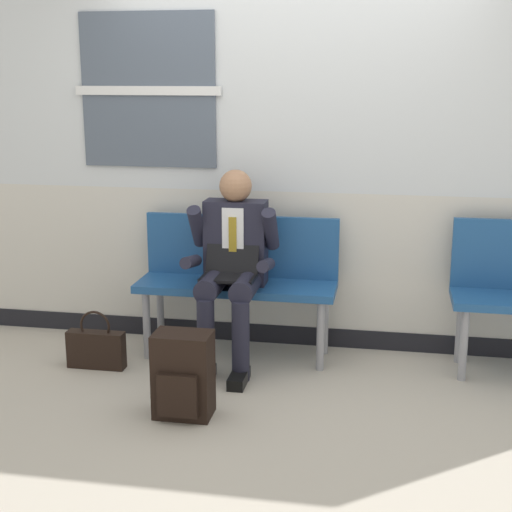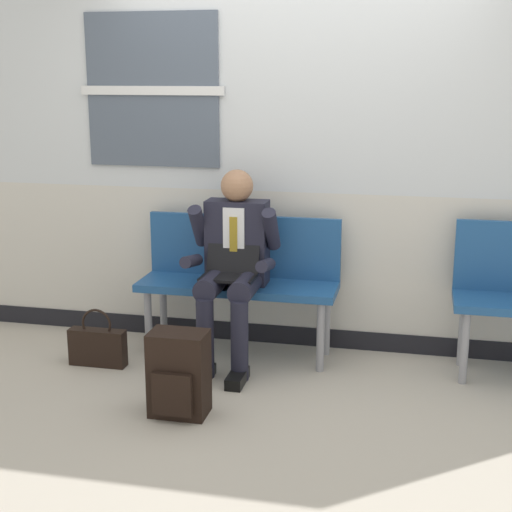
% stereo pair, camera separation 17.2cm
% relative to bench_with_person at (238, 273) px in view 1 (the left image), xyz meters
% --- Properties ---
extents(ground_plane, '(18.00, 18.00, 0.00)m').
position_rel_bench_with_person_xyz_m(ground_plane, '(0.34, -0.47, -0.56)').
color(ground_plane, '#B2A899').
extents(station_wall, '(5.84, 0.17, 2.67)m').
position_rel_bench_with_person_xyz_m(station_wall, '(0.33, 0.28, 0.77)').
color(station_wall, silver).
rests_on(station_wall, ground).
extents(bench_with_person, '(1.32, 0.42, 0.93)m').
position_rel_bench_with_person_xyz_m(bench_with_person, '(0.00, 0.00, 0.00)').
color(bench_with_person, navy).
rests_on(bench_with_person, ground).
extents(person_seated, '(0.57, 0.70, 1.26)m').
position_rel_bench_with_person_xyz_m(person_seated, '(0.00, -0.20, 0.12)').
color(person_seated, '#1E1E2D').
rests_on(person_seated, ground).
extents(backpack, '(0.32, 0.25, 0.48)m').
position_rel_bench_with_person_xyz_m(backpack, '(-0.10, -1.01, -0.32)').
color(backpack, black).
rests_on(backpack, ground).
extents(handbag, '(0.38, 0.10, 0.38)m').
position_rel_bench_with_person_xyz_m(handbag, '(-0.85, -0.44, -0.43)').
color(handbag, black).
rests_on(handbag, ground).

